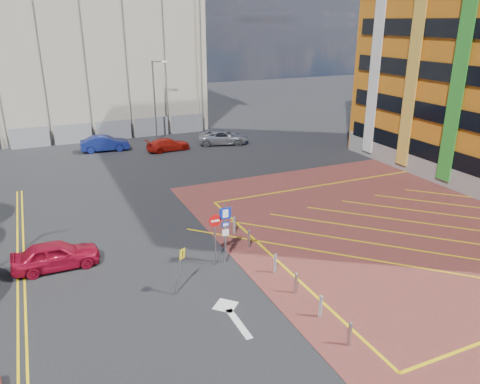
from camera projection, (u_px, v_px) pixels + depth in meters
ground at (224, 273)px, 23.05m from camera, size 140.00×140.00×0.00m
forecourt at (437, 225)px, 28.44m from camera, size 26.00×26.00×0.02m
lamp_back at (155, 98)px, 47.07m from camera, size 1.53×0.16×8.00m
sign_cluster at (222, 229)px, 23.33m from camera, size 1.17×0.12×3.20m
warning_sign at (180, 266)px, 20.88m from camera, size 0.67×0.40×2.25m
bollard_row at (282, 271)px, 22.35m from camera, size 0.14×11.14×0.90m
construction_building at (90, 27)px, 53.46m from camera, size 21.20×19.20×22.00m
construction_fence at (123, 129)px, 48.76m from camera, size 21.60×0.06×2.00m
car_red_left at (56, 255)px, 23.33m from camera, size 4.20×1.70×1.43m
car_blue_back at (105, 143)px, 44.31m from camera, size 4.60×1.99×1.47m
car_red_back at (168, 144)px, 44.46m from camera, size 4.30×2.08×1.20m
car_silver_back at (223, 137)px, 46.78m from camera, size 5.42×3.69×1.38m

